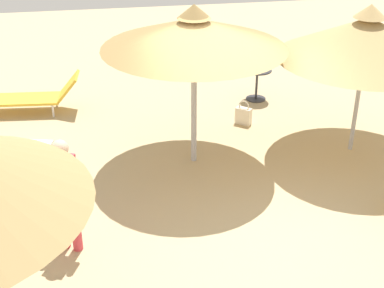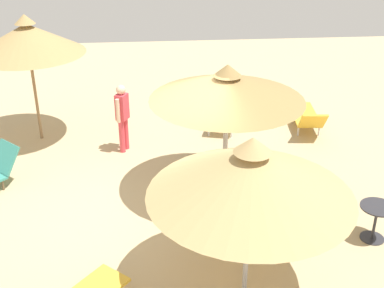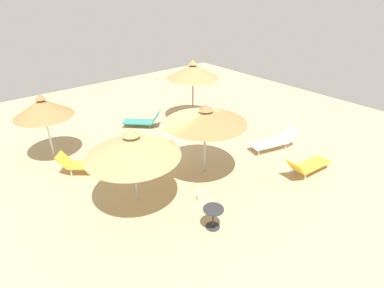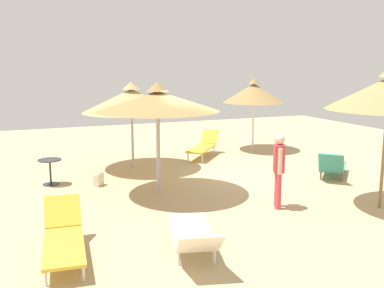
% 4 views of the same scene
% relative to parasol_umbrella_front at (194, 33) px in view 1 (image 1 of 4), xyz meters
% --- Properties ---
extents(ground, '(24.00, 24.00, 0.10)m').
position_rel_parasol_umbrella_front_xyz_m(ground, '(0.36, -1.26, -2.29)').
color(ground, tan).
extents(parasol_umbrella_front, '(2.92, 2.92, 2.69)m').
position_rel_parasol_umbrella_front_xyz_m(parasol_umbrella_front, '(0.00, 0.00, 0.00)').
color(parasol_umbrella_front, '#B2B2B7').
rests_on(parasol_umbrella_front, ground).
extents(parasol_umbrella_edge, '(2.92, 2.92, 2.59)m').
position_rel_parasol_umbrella_front_xyz_m(parasol_umbrella_edge, '(2.83, -0.08, -0.20)').
color(parasol_umbrella_edge, '#B2B2B7').
rests_on(parasol_umbrella_edge, ground).
extents(lounge_chair_far_left, '(2.04, 0.80, 0.78)m').
position_rel_parasol_umbrella_front_xyz_m(lounge_chair_far_left, '(-2.84, 2.52, -1.89)').
color(lounge_chair_far_left, gold).
rests_on(lounge_chair_far_left, ground).
extents(person_standing_near_left, '(0.43, 0.32, 1.62)m').
position_rel_parasol_umbrella_front_xyz_m(person_standing_near_left, '(-2.03, -2.07, -1.32)').
color(person_standing_near_left, '#D83F4C').
rests_on(person_standing_near_left, ground).
extents(handbag, '(0.33, 0.30, 0.49)m').
position_rel_parasol_umbrella_front_xyz_m(handbag, '(1.20, 1.25, -2.06)').
color(handbag, beige).
rests_on(handbag, ground).
extents(side_table_round, '(0.60, 0.60, 0.67)m').
position_rel_parasol_umbrella_front_xyz_m(side_table_round, '(1.78, 2.38, -1.78)').
color(side_table_round, '#2D2D33').
rests_on(side_table_round, ground).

